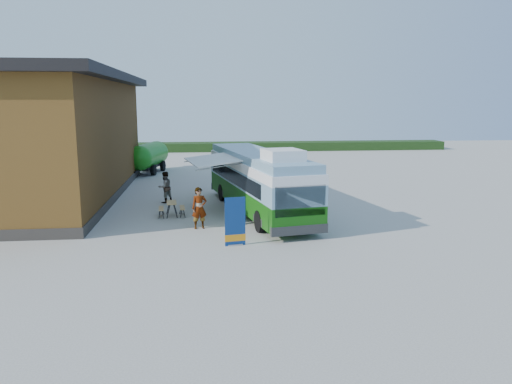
{
  "coord_description": "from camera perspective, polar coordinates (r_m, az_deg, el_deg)",
  "views": [
    {
      "loc": [
        -1.3,
        -21.39,
        5.83
      ],
      "look_at": [
        1.3,
        2.77,
        1.4
      ],
      "focal_mm": 35.0,
      "sensor_mm": 36.0,
      "label": 1
    }
  ],
  "objects": [
    {
      "name": "barn",
      "position": [
        32.78,
        -22.53,
        5.63
      ],
      "size": [
        9.6,
        21.2,
        7.5
      ],
      "color": "brown",
      "rests_on": "ground"
    },
    {
      "name": "hedge",
      "position": [
        60.34,
        2.77,
        5.26
      ],
      "size": [
        40.0,
        3.0,
        1.0
      ],
      "primitive_type": "cube",
      "color": "#264419",
      "rests_on": "ground"
    },
    {
      "name": "picnic_table",
      "position": [
        25.92,
        -9.62,
        -1.55
      ],
      "size": [
        1.4,
        1.26,
        0.75
      ],
      "rotation": [
        0.0,
        0.0,
        0.08
      ],
      "color": "tan",
      "rests_on": "ground"
    },
    {
      "name": "banner",
      "position": [
        20.37,
        -2.4,
        -3.9
      ],
      "size": [
        0.87,
        0.29,
        2.02
      ],
      "rotation": [
        0.0,
        0.0,
        0.19
      ],
      "color": "navy",
      "rests_on": "ground"
    },
    {
      "name": "person_a",
      "position": [
        23.18,
        -6.5,
        -1.84
      ],
      "size": [
        0.79,
        0.6,
        1.94
      ],
      "primitive_type": "imported",
      "rotation": [
        0.0,
        0.0,
        0.21
      ],
      "color": "#999999",
      "rests_on": "ground"
    },
    {
      "name": "awning",
      "position": [
        26.41,
        -4.3,
        3.47
      ],
      "size": [
        3.45,
        4.77,
        0.53
      ],
      "rotation": [
        0.0,
        0.0,
        0.19
      ],
      "color": "white",
      "rests_on": "ground"
    },
    {
      "name": "slurry_tanker",
      "position": [
        41.9,
        -12.16,
        4.06
      ],
      "size": [
        2.89,
        6.56,
        2.46
      ],
      "rotation": [
        0.0,
        0.0,
        -0.21
      ],
      "color": "#197A16",
      "rests_on": "ground"
    },
    {
      "name": "bus",
      "position": [
        26.26,
        0.28,
        1.43
      ],
      "size": [
        4.76,
        12.3,
        3.7
      ],
      "rotation": [
        0.0,
        0.0,
        0.19
      ],
      "color": "#196410",
      "rests_on": "ground"
    },
    {
      "name": "ground",
      "position": [
        22.2,
        -2.57,
        -4.9
      ],
      "size": [
        100.0,
        100.0,
        0.0
      ],
      "primitive_type": "plane",
      "color": "#BCB7AD",
      "rests_on": "ground"
    },
    {
      "name": "person_b",
      "position": [
        29.42,
        -10.37,
        0.54
      ],
      "size": [
        1.12,
        1.1,
        1.82
      ],
      "primitive_type": "imported",
      "rotation": [
        0.0,
        0.0,
        -2.45
      ],
      "color": "#999999",
      "rests_on": "ground"
    }
  ]
}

